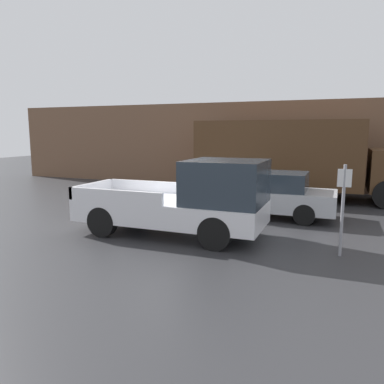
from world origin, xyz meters
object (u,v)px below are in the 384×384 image
(delivery_truck, at_px, (294,156))
(newspaper_box, at_px, (239,178))
(car, at_px, (263,194))
(parking_sign, at_px, (343,205))
(pickup_truck, at_px, (188,201))

(delivery_truck, height_order, newspaper_box, delivery_truck)
(car, bearing_deg, delivery_truck, 82.65)
(car, bearing_deg, parking_sign, -54.78)
(car, distance_m, newspaper_box, 6.33)
(pickup_truck, height_order, delivery_truck, delivery_truck)
(car, height_order, parking_sign, parking_sign)
(newspaper_box, bearing_deg, parking_sign, -62.96)
(delivery_truck, relative_size, newspaper_box, 8.81)
(pickup_truck, xyz_separation_m, newspaper_box, (-0.94, 9.11, -0.48))
(parking_sign, xyz_separation_m, newspaper_box, (-4.78, 9.36, -0.68))
(delivery_truck, height_order, parking_sign, delivery_truck)
(pickup_truck, relative_size, newspaper_box, 5.07)
(delivery_truck, xyz_separation_m, newspaper_box, (-2.83, 1.93, -1.27))
(car, bearing_deg, pickup_truck, -113.24)
(car, height_order, newspaper_box, car)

